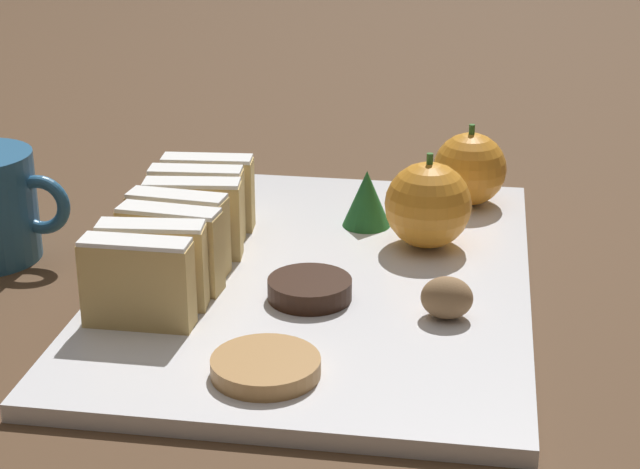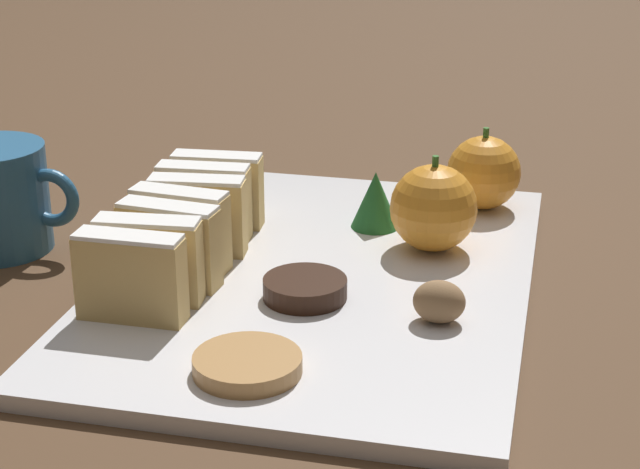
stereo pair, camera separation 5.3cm
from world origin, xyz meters
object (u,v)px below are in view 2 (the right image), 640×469
at_px(walnut, 439,302).
at_px(chocolate_cookie, 311,289).
at_px(orange_near, 484,173).
at_px(orange_far, 433,208).

height_order(walnut, chocolate_cookie, walnut).
distance_m(orange_near, orange_far, 0.11).
xyz_separation_m(walnut, chocolate_cookie, (-0.09, 0.01, -0.01)).
xyz_separation_m(orange_near, orange_far, (-0.03, -0.10, 0.00)).
xyz_separation_m(orange_far, chocolate_cookie, (-0.07, -0.11, -0.03)).
height_order(orange_near, walnut, orange_near).
bearing_deg(orange_near, orange_far, -106.05).
bearing_deg(chocolate_cookie, walnut, -9.31).
xyz_separation_m(orange_near, walnut, (-0.01, -0.23, -0.02)).
relative_size(orange_far, chocolate_cookie, 1.28).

